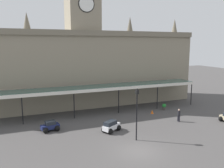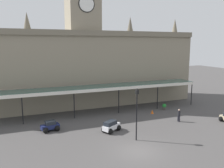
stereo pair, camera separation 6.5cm
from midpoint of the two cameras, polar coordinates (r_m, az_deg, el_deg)
The scene contains 9 objects.
ground_plane at distance 23.11m, azimuth 6.16°, elevation -15.78°, with size 140.00×140.00×0.00m, color #494746.
station_building at distance 38.87m, azimuth -6.97°, elevation 4.56°, with size 37.08×7.03×19.06m.
entrance_canopy at distance 33.77m, azimuth -4.36°, elevation -0.84°, with size 32.68×3.26×3.93m.
car_white_estate at distance 27.45m, azimuth -0.29°, elevation -10.25°, with size 2.43×2.20×1.27m.
car_navy_sedan at distance 28.53m, azimuth -14.76°, elevation -9.93°, with size 2.18×1.76×1.19m.
pedestrian_near_entrance at distance 31.82m, azimuth 15.76°, elevation -7.16°, with size 0.34×0.39×1.67m.
victorian_lamppost at distance 24.35m, azimuth 5.93°, elevation -5.98°, with size 0.30×0.30×5.48m.
traffic_cone at distance 34.71m, azimuth 9.61°, elevation -6.61°, with size 0.40×0.40×0.56m, color orange.
planter_forecourt_centre at distance 36.96m, azimuth 12.39°, elevation -5.36°, with size 0.60×0.60×0.96m.
Camera 1 is at (-9.96, -18.37, 9.87)m, focal length 37.90 mm.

